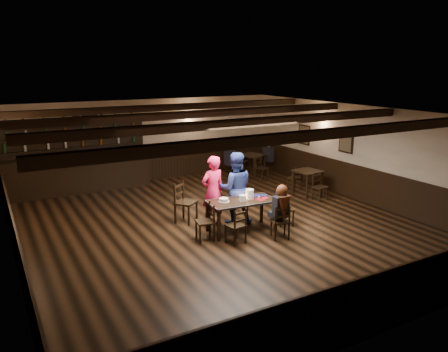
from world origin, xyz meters
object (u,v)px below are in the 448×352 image
dining_table (242,204)px  bar_counter (77,168)px  chair_near_right (281,220)px  cake (224,200)px  man_blue (235,188)px  woman_pink (213,191)px  chair_near_left (238,223)px

dining_table → bar_counter: size_ratio=0.36×
dining_table → chair_near_right: 1.01m
chair_near_right → cake: bearing=133.5°
man_blue → bar_counter: (-2.79, 4.71, -0.16)m
chair_near_right → cake: cake is taller
woman_pink → man_blue: 0.57m
dining_table → cake: size_ratio=6.26×
chair_near_left → bar_counter: 6.28m
dining_table → chair_near_right: size_ratio=2.05×
dining_table → man_blue: bearing=74.2°
bar_counter → chair_near_right: bearing=-62.9°
chair_near_right → man_blue: 1.52m
woman_pink → bar_counter: (-2.23, 4.62, -0.13)m
woman_pink → chair_near_left: bearing=79.8°
chair_near_right → man_blue: bearing=103.8°
chair_near_left → chair_near_right: bearing=-14.1°
chair_near_left → man_blue: man_blue is taller
dining_table → chair_near_left: 0.78m
dining_table → bar_counter: bar_counter is taller
man_blue → cake: bearing=61.9°
chair_near_right → cake: size_ratio=3.06×
chair_near_left → man_blue: bearing=62.1°
chair_near_left → cake: (0.06, 0.72, 0.32)m
woman_pink → man_blue: size_ratio=0.97×
man_blue → cake: 0.73m
chair_near_left → bar_counter: bearing=110.2°
dining_table → chair_near_right: bearing=-58.9°
chair_near_right → woman_pink: (-0.91, 1.51, 0.40)m
chair_near_right → bar_counter: bar_counter is taller
woman_pink → bar_counter: size_ratio=0.38×
chair_near_left → man_blue: 1.39m
chair_near_left → cake: size_ratio=3.09×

